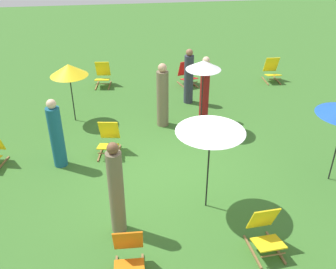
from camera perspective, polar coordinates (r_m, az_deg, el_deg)
ground_plane at (r=8.42m, az=1.16°, el=-7.00°), size 40.00×40.00×0.00m
deckchair_1 at (r=9.30m, az=-8.93°, el=-0.77°), size 0.59×0.83×0.83m
deckchair_2 at (r=6.90m, az=14.46°, el=-14.11°), size 0.53×0.79×0.83m
deckchair_3 at (r=6.37m, az=-5.94°, el=-17.70°), size 0.51×0.78×0.83m
deckchair_4 at (r=13.16m, az=2.90°, el=9.01°), size 0.67×0.86×0.83m
deckchair_7 at (r=13.98m, az=15.41°, el=9.25°), size 0.51×0.78×0.83m
deckchair_8 at (r=13.27m, az=-9.83°, el=8.79°), size 0.57×0.81×0.83m
umbrella_0 at (r=6.79m, az=6.46°, el=1.19°), size 1.28×1.28×1.92m
umbrella_1 at (r=9.73m, az=5.38°, el=10.35°), size 0.91×0.91×1.94m
umbrella_3 at (r=10.60m, az=-14.75°, el=9.39°), size 1.02×1.02×1.68m
person_0 at (r=6.75m, az=-7.81°, el=-8.40°), size 0.34×0.34×1.88m
person_1 at (r=8.88m, az=-16.47°, el=-0.12°), size 0.40×0.40×1.68m
person_2 at (r=10.26m, az=-0.82°, el=5.70°), size 0.44×0.44×1.79m
person_3 at (r=11.67m, az=3.14°, el=8.55°), size 0.35×0.35×1.71m
person_4 at (r=10.71m, az=5.55°, el=6.80°), size 0.31×0.31×1.82m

